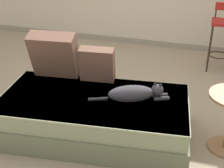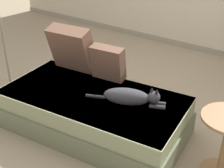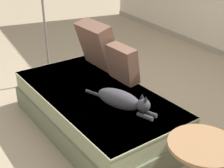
# 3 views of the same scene
# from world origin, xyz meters

# --- Properties ---
(ground_plane) EXTENTS (16.00, 16.00, 0.00)m
(ground_plane) POSITION_xyz_m (0.00, 0.00, 0.00)
(ground_plane) COLOR gray
(ground_plane) RESTS_ON ground
(wall_baseboard_trim) EXTENTS (8.00, 0.02, 0.09)m
(wall_baseboard_trim) POSITION_xyz_m (0.00, 2.20, 0.04)
(wall_baseboard_trim) COLOR gray
(wall_baseboard_trim) RESTS_ON ground
(couch) EXTENTS (1.87, 1.12, 0.40)m
(couch) POSITION_xyz_m (0.00, -0.40, 0.20)
(couch) COLOR #636B50
(couch) RESTS_ON ground
(throw_pillow_corner) EXTENTS (0.50, 0.35, 0.50)m
(throw_pillow_corner) POSITION_xyz_m (-0.53, -0.10, 0.65)
(throw_pillow_corner) COLOR brown
(throw_pillow_corner) RESTS_ON couch
(throw_pillow_middle) EXTENTS (0.37, 0.21, 0.36)m
(throw_pillow_middle) POSITION_xyz_m (-0.09, -0.05, 0.58)
(throw_pillow_middle) COLOR brown
(throw_pillow_middle) RESTS_ON couch
(cat) EXTENTS (0.71, 0.35, 0.19)m
(cat) POSITION_xyz_m (0.37, -0.33, 0.48)
(cat) COLOR #333338
(cat) RESTS_ON couch
(bar_stool_near_window) EXTENTS (0.32, 0.32, 0.91)m
(bar_stool_near_window) POSITION_xyz_m (1.13, 1.54, 0.55)
(bar_stool_near_window) COLOR #2D2319
(bar_stool_near_window) RESTS_ON ground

